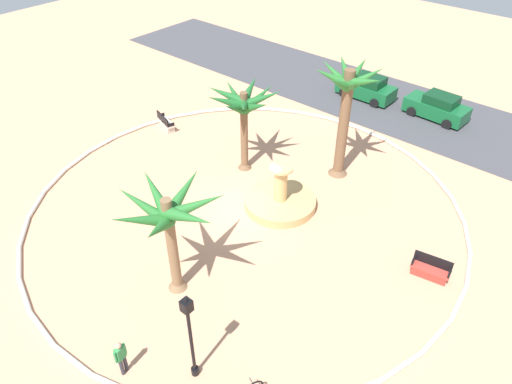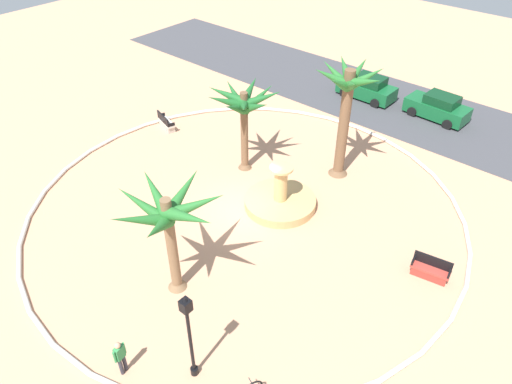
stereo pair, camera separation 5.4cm
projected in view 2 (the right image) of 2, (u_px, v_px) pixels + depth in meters
name	position (u px, v px, depth m)	size (l,w,h in m)	color
ground_plane	(246.00, 209.00, 24.19)	(80.00, 80.00, 0.00)	tan
plaza_curb	(246.00, 207.00, 24.13)	(21.49, 21.49, 0.20)	silver
street_asphalt	(391.00, 104.00, 33.31)	(48.00, 8.00, 0.03)	#424247
fountain	(280.00, 201.00, 24.17)	(3.60, 3.60, 2.37)	tan
palm_tree_near_fountain	(244.00, 107.00, 24.80)	(3.87, 3.85, 4.86)	brown
palm_tree_by_curb	(168.00, 218.00, 17.84)	(4.47, 4.38, 4.89)	brown
palm_tree_mid_plaza	(347.00, 98.00, 23.94)	(3.62, 3.60, 6.31)	brown
bench_east	(166.00, 124.00, 30.43)	(1.68, 0.94, 1.00)	beige
bench_west	(430.00, 271.00, 20.33)	(1.66, 0.78, 1.00)	#B73D33
lamppost	(189.00, 332.00, 15.49)	(0.32, 0.32, 4.00)	black
person_cyclist_helmet	(120.00, 356.00, 16.42)	(0.25, 0.52, 1.62)	#33333D
parked_car_leftmost	(367.00, 88.00, 33.59)	(4.01, 1.93, 1.67)	#145B2D
parked_car_second	(438.00, 107.00, 31.27)	(4.08, 2.08, 1.67)	#145B2D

